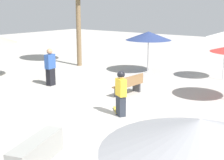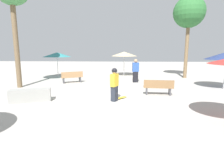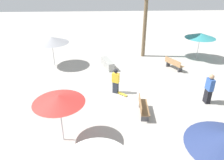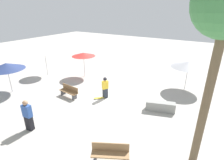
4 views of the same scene
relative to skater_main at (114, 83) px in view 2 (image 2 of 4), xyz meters
name	(u,v)px [view 2 (image 2 of 4)]	position (x,y,z in m)	size (l,w,h in m)	color
ground_plane	(105,96)	(0.97, 0.55, -0.87)	(60.00, 60.00, 0.00)	#ADA8A0
skater_main	(114,83)	(0.00, 0.00, 0.00)	(0.49, 0.41, 1.60)	#282D38
skateboard	(120,98)	(0.36, -0.28, -0.81)	(0.70, 0.71, 0.07)	gold
concrete_ledge	(30,95)	(-0.37, 3.98, -0.56)	(1.02, 1.87, 0.62)	gray
bench_near	(158,87)	(1.28, -2.36, -0.44)	(0.56, 1.63, 0.85)	#47474C
bench_far	(72,77)	(4.71, 3.41, -0.44)	(1.13, 1.62, 0.85)	#47474C
shade_umbrella_tan	(124,54)	(8.56, -0.58, 1.24)	(2.46, 2.46, 2.32)	#B7B7BC
shade_umbrella_teal	(57,55)	(7.39, 5.47, 1.19)	(2.49, 2.49, 2.26)	#B7B7BC
palm_tree_right	(189,13)	(7.65, -6.02, 4.70)	(2.62, 2.62, 6.95)	brown
bystander_watching	(136,71)	(5.19, -1.42, 0.02)	(0.32, 0.51, 1.78)	black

